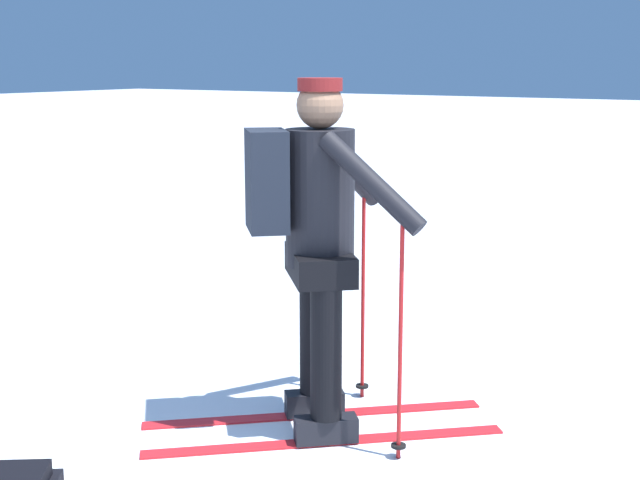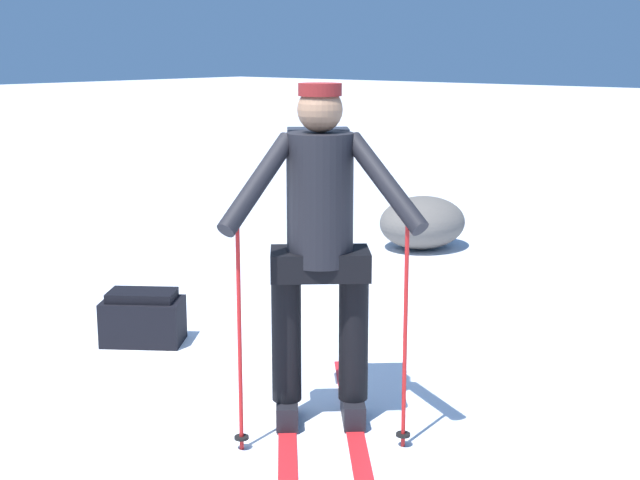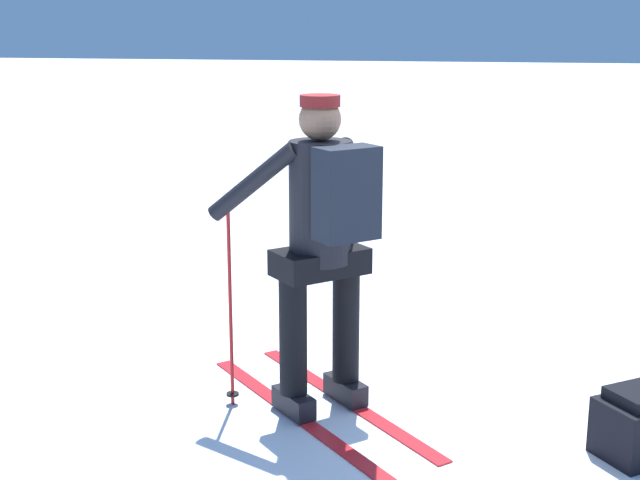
% 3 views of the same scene
% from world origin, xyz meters
% --- Properties ---
extents(ground_plane, '(80.00, 80.00, 0.00)m').
position_xyz_m(ground_plane, '(0.00, 0.00, 0.00)').
color(ground_plane, white).
extents(skier, '(1.58, 1.51, 1.72)m').
position_xyz_m(skier, '(-0.41, 0.62, 0.99)').
color(skier, red).
rests_on(skier, ground_plane).
extents(dropped_backpack, '(0.55, 0.59, 0.35)m').
position_xyz_m(dropped_backpack, '(-0.61, -1.06, 0.17)').
color(dropped_backpack, black).
rests_on(dropped_backpack, ground_plane).
extents(rock_boulder, '(0.91, 0.77, 0.50)m').
position_xyz_m(rock_boulder, '(-4.15, -1.26, 0.25)').
color(rock_boulder, '#5B5651').
rests_on(rock_boulder, ground_plane).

